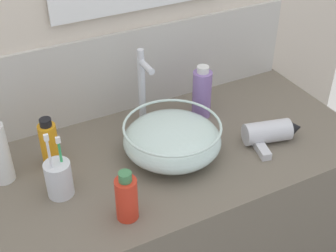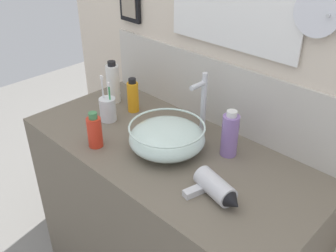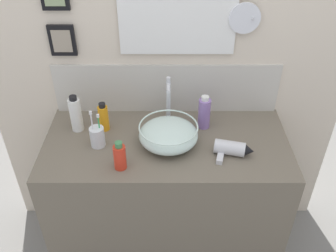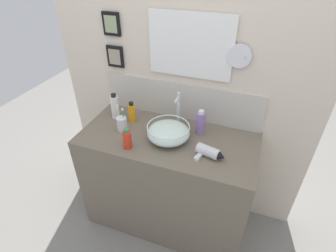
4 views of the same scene
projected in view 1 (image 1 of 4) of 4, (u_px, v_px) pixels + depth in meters
vanity_counter at (167, 247)px, 1.69m from camera, size 1.25×0.59×0.87m
back_panel at (120, 10)px, 1.47m from camera, size 1.99×0.10×2.43m
glass_bowl_sink at (172, 139)px, 1.40m from camera, size 0.30×0.30×0.11m
faucet at (143, 83)px, 1.50m from camera, size 0.02×0.09×0.26m
hair_drier at (271, 132)px, 1.47m from camera, size 0.20×0.14×0.07m
toothbrush_cup at (59, 178)px, 1.26m from camera, size 0.07×0.07×0.21m
spray_bottle at (127, 198)px, 1.19m from camera, size 0.06×0.06×0.15m
lotion_bottle at (202, 93)px, 1.56m from camera, size 0.06×0.06×0.19m
shampoo_bottle at (49, 144)px, 1.35m from camera, size 0.05×0.05×0.16m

